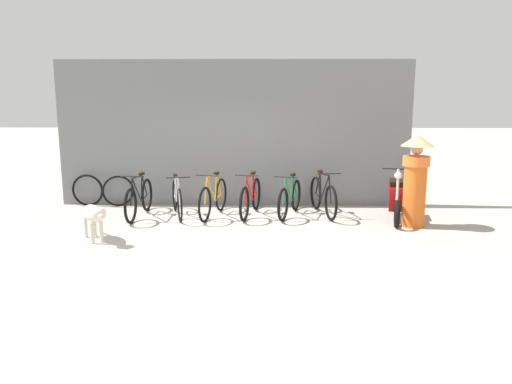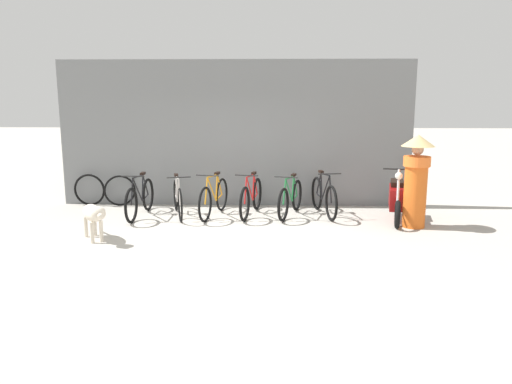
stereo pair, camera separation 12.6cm
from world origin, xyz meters
name	(u,v)px [view 1 (the left image)]	position (x,y,z in m)	size (l,w,h in m)	color
ground_plane	(224,242)	(0.00, 0.00, 0.00)	(60.00, 60.00, 0.00)	#ADA89E
shop_wall_back	(234,134)	(0.00, 2.93, 1.58)	(7.68, 0.20, 3.16)	slate
bicycle_0	(139,199)	(-1.84, 1.71, 0.36)	(0.46, 1.77, 0.89)	black
bicycle_1	(177,199)	(-1.09, 1.77, 0.36)	(0.56, 1.59, 0.86)	black
bicycle_2	(213,198)	(-0.36, 1.79, 0.37)	(0.51, 1.68, 0.90)	black
bicycle_3	(251,198)	(0.39, 1.88, 0.36)	(0.50, 1.70, 0.89)	black
bicycle_4	(290,199)	(1.18, 1.87, 0.35)	(0.61, 1.60, 0.86)	black
bicycle_5	(323,197)	(1.86, 1.96, 0.37)	(0.48, 1.71, 0.92)	black
motorcycle	(396,198)	(3.25, 1.63, 0.42)	(0.61, 1.90, 1.07)	black
stray_dog	(94,215)	(-2.17, -0.01, 0.45)	(0.75, 1.04, 0.65)	beige
person_in_robes	(415,176)	(3.44, 1.06, 0.95)	(0.85, 0.85, 1.71)	orange
spare_tire_left	(118,191)	(-2.55, 2.68, 0.34)	(0.67, 0.24, 0.68)	black
spare_tire_right	(88,190)	(-3.22, 2.67, 0.35)	(0.71, 0.09, 0.71)	black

